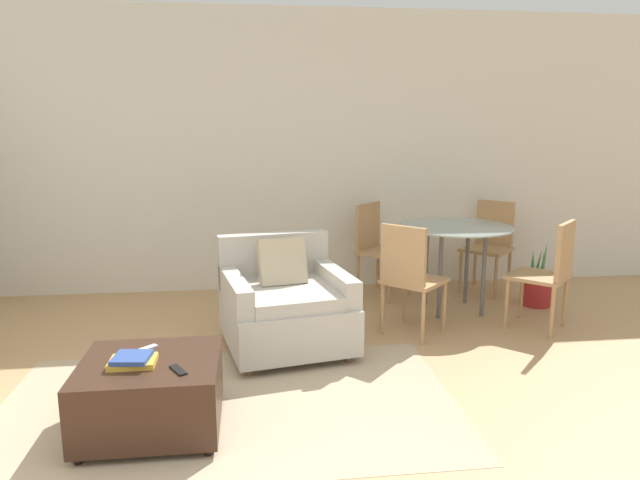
# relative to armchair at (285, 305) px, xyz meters

# --- Properties ---
(wall_back) EXTENTS (12.00, 0.06, 2.75)m
(wall_back) POSITION_rel_armchair_xyz_m (0.00, 1.65, 1.05)
(wall_back) COLOR beige
(wall_back) RESTS_ON ground_plane
(area_rug) EXTENTS (2.71, 1.62, 0.01)m
(area_rug) POSITION_rel_armchair_xyz_m (-0.39, -0.87, -0.33)
(area_rug) COLOR tan
(area_rug) RESTS_ON ground_plane
(armchair) EXTENTS (1.03, 1.05, 0.82)m
(armchair) POSITION_rel_armchair_xyz_m (0.00, 0.00, 0.00)
(armchair) COLOR #B2ADA3
(armchair) RESTS_ON ground_plane
(ottoman) EXTENTS (0.73, 0.67, 0.40)m
(ottoman) POSITION_rel_armchair_xyz_m (-0.80, -1.11, -0.11)
(ottoman) COLOR #382319
(ottoman) RESTS_ON ground_plane
(book_stack) EXTENTS (0.24, 0.20, 0.06)m
(book_stack) POSITION_rel_armchair_xyz_m (-0.87, -1.15, 0.10)
(book_stack) COLOR gold
(book_stack) RESTS_ON ottoman
(tv_remote_primary) EXTENTS (0.13, 0.12, 0.01)m
(tv_remote_primary) POSITION_rel_armchair_xyz_m (-0.84, -0.94, 0.08)
(tv_remote_primary) COLOR #B7B7BC
(tv_remote_primary) RESTS_ON ottoman
(tv_remote_secondary) EXTENTS (0.11, 0.15, 0.01)m
(tv_remote_secondary) POSITION_rel_armchair_xyz_m (-0.63, -1.26, 0.08)
(tv_remote_secondary) COLOR black
(tv_remote_secondary) RESTS_ON ottoman
(dining_table) EXTENTS (1.00, 1.00, 0.77)m
(dining_table) POSITION_rel_armchair_xyz_m (1.55, 0.68, 0.34)
(dining_table) COLOR #8C9E99
(dining_table) RESTS_ON ground_plane
(dining_chair_near_left) EXTENTS (0.59, 0.59, 0.90)m
(dining_chair_near_left) POSITION_rel_armchair_xyz_m (0.97, 0.10, 0.19)
(dining_chair_near_left) COLOR tan
(dining_chair_near_left) RESTS_ON ground_plane
(dining_chair_near_right) EXTENTS (0.59, 0.59, 0.90)m
(dining_chair_near_right) POSITION_rel_armchair_xyz_m (2.13, 0.10, 0.19)
(dining_chair_near_right) COLOR tan
(dining_chair_near_right) RESTS_ON ground_plane
(dining_chair_far_left) EXTENTS (0.59, 0.59, 0.90)m
(dining_chair_far_left) POSITION_rel_armchair_xyz_m (0.97, 1.26, 0.19)
(dining_chair_far_left) COLOR tan
(dining_chair_far_left) RESTS_ON ground_plane
(dining_chair_far_right) EXTENTS (0.59, 0.59, 0.90)m
(dining_chair_far_right) POSITION_rel_armchair_xyz_m (2.13, 1.26, 0.19)
(dining_chair_far_right) COLOR tan
(dining_chair_far_right) RESTS_ON ground_plane
(potted_plant_small) EXTENTS (0.27, 0.27, 0.60)m
(potted_plant_small) POSITION_rel_armchair_xyz_m (2.38, 0.74, -0.17)
(potted_plant_small) COLOR maroon
(potted_plant_small) RESTS_ON ground_plane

